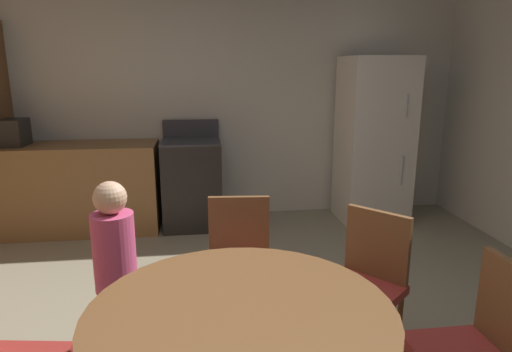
{
  "coord_description": "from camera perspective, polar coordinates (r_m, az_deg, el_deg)",
  "views": [
    {
      "loc": [
        -0.19,
        -2.0,
        1.65
      ],
      "look_at": [
        0.18,
        0.9,
        0.92
      ],
      "focal_mm": 30.97,
      "sensor_mm": 36.0,
      "label": 1
    }
  ],
  "objects": [
    {
      "name": "wall_back",
      "position": [
        4.95,
        -5.19,
        10.36
      ],
      "size": [
        5.68,
        0.12,
        2.7
      ],
      "primitive_type": "cube",
      "color": "beige",
      "rests_on": "ground"
    },
    {
      "name": "kitchen_counter",
      "position": [
        4.9,
        -23.66,
        -1.49
      ],
      "size": [
        1.91,
        0.6,
        0.9
      ],
      "primitive_type": "cube",
      "color": "olive",
      "rests_on": "ground"
    },
    {
      "name": "oven_range",
      "position": [
        4.69,
        -8.24,
        -0.85
      ],
      "size": [
        0.6,
        0.6,
        1.1
      ],
      "color": "black",
      "rests_on": "ground"
    },
    {
      "name": "refrigerator",
      "position": [
        4.91,
        14.92,
        4.4
      ],
      "size": [
        0.68,
        0.68,
        1.76
      ],
      "color": "silver",
      "rests_on": "ground"
    },
    {
      "name": "microwave",
      "position": [
        4.96,
        -30.0,
        4.86
      ],
      "size": [
        0.44,
        0.32,
        0.26
      ],
      "primitive_type": "cube",
      "color": "black",
      "rests_on": "kitchen_counter"
    },
    {
      "name": "dining_table",
      "position": [
        1.82,
        -1.94,
        -21.13
      ],
      "size": [
        1.18,
        1.18,
        0.76
      ],
      "color": "brown",
      "rests_on": "ground"
    },
    {
      "name": "chair_northeast",
      "position": [
        2.6,
        13.99,
        -12.75
      ],
      "size": [
        0.56,
        0.56,
        0.87
      ],
      "rotation": [
        0.0,
        0.0,
        3.86
      ],
      "color": "brown",
      "rests_on": "ground"
    },
    {
      "name": "chair_east",
      "position": [
        2.2,
        27.0,
        -19.14
      ],
      "size": [
        0.4,
        0.4,
        0.87
      ],
      "rotation": [
        0.0,
        0.0,
        3.15
      ],
      "color": "brown",
      "rests_on": "ground"
    },
    {
      "name": "chair_north",
      "position": [
        2.75,
        -2.16,
        -10.73
      ],
      "size": [
        0.43,
        0.43,
        0.87
      ],
      "rotation": [
        0.0,
        0.0,
        4.63
      ],
      "color": "brown",
      "rests_on": "ground"
    },
    {
      "name": "person_child",
      "position": [
        2.5,
        -17.6,
        -12.09
      ],
      "size": [
        0.31,
        0.31,
        1.09
      ],
      "rotation": [
        0.0,
        0.0,
        5.4
      ],
      "color": "#8C337A",
      "rests_on": "ground"
    }
  ]
}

